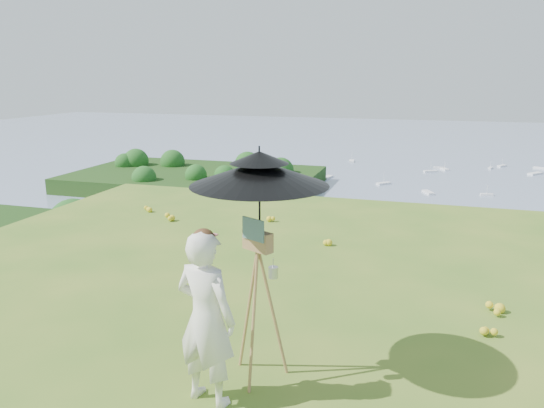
% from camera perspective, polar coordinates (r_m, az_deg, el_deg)
% --- Properties ---
extents(ground, '(14.00, 14.00, 0.00)m').
position_cam_1_polar(ground, '(6.53, 5.05, -13.30)').
color(ground, '#427020').
rests_on(ground, ground).
extents(shoreline_tier, '(170.00, 28.00, 8.00)m').
position_cam_1_polar(shoreline_tier, '(89.63, 14.84, -12.53)').
color(shoreline_tier, gray).
rests_on(shoreline_tier, bay_water).
extents(bay_water, '(700.00, 700.00, 0.00)m').
position_cam_1_polar(bay_water, '(248.48, 16.54, 4.61)').
color(bay_water, '#7386A4').
rests_on(bay_water, ground).
extents(peninsula, '(90.00, 60.00, 12.00)m').
position_cam_1_polar(peninsula, '(180.69, -8.29, 3.40)').
color(peninsula, '#11340E').
rests_on(peninsula, bay_water).
extents(slope_trees, '(110.00, 50.00, 6.00)m').
position_cam_1_polar(slope_trees, '(44.51, 14.23, -10.52)').
color(slope_trees, '#164A16').
rests_on(slope_trees, forest_slope).
extents(harbor_town, '(110.00, 22.00, 5.00)m').
position_cam_1_polar(harbor_town, '(87.00, 15.11, -8.68)').
color(harbor_town, silver).
rests_on(harbor_town, shoreline_tier).
extents(moored_boats, '(140.00, 140.00, 0.70)m').
position_cam_1_polar(moored_boats, '(171.23, 11.97, 1.08)').
color(moored_boats, white).
rests_on(moored_boats, bay_water).
extents(wildflowers, '(10.00, 10.50, 0.12)m').
position_cam_1_polar(wildflowers, '(6.73, 5.51, -11.90)').
color(wildflowers, gold).
rests_on(wildflowers, ground).
extents(painter, '(0.68, 0.53, 1.66)m').
position_cam_1_polar(painter, '(4.91, -7.12, -12.11)').
color(painter, white).
rests_on(painter, ground).
extents(field_easel, '(0.85, 0.85, 1.66)m').
position_cam_1_polar(field_easel, '(5.24, -1.50, -10.25)').
color(field_easel, olive).
rests_on(field_easel, ground).
extents(sun_umbrella, '(1.77, 1.77, 0.96)m').
position_cam_1_polar(sun_umbrella, '(4.94, -1.35, 0.72)').
color(sun_umbrella, black).
rests_on(sun_umbrella, field_easel).
extents(painter_cap, '(0.28, 0.30, 0.10)m').
position_cam_1_polar(painter_cap, '(4.63, -7.41, -3.34)').
color(painter_cap, '#E27C84').
rests_on(painter_cap, painter).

